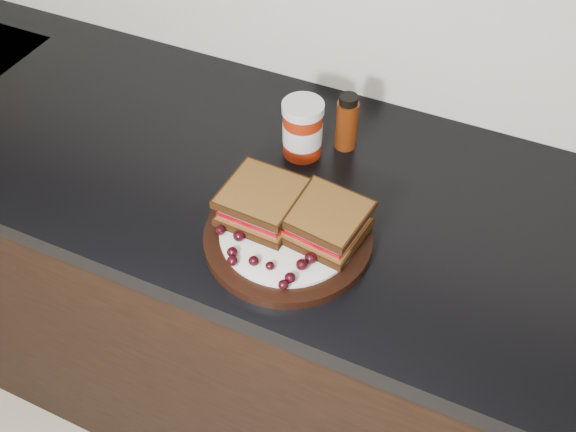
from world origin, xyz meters
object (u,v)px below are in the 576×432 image
object	(u,v)px
condiment_jar	(303,129)
oil_bottle	(347,122)
sandwich_left	(262,202)
plate	(288,237)

from	to	relation	value
condiment_jar	oil_bottle	world-z (taller)	oil_bottle
sandwich_left	oil_bottle	world-z (taller)	oil_bottle
plate	sandwich_left	bearing A→B (deg)	162.22
condiment_jar	oil_bottle	size ratio (longest dim) A/B	0.99
plate	condiment_jar	world-z (taller)	condiment_jar
plate	condiment_jar	bearing A→B (deg)	107.72
sandwich_left	condiment_jar	distance (m)	0.20
oil_bottle	sandwich_left	bearing A→B (deg)	-102.19
plate	condiment_jar	distance (m)	0.23
sandwich_left	condiment_jar	xyz separation A→B (m)	(-0.01, 0.20, 0.00)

